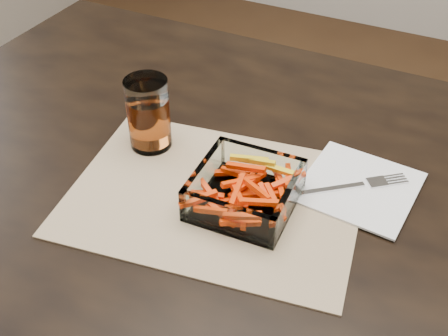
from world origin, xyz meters
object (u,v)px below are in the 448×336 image
at_px(dining_table, 306,232).
at_px(tumbler, 149,116).
at_px(fork, 358,185).
at_px(glass_bowl, 245,192).

xyz_separation_m(dining_table, tumbler, (-0.30, -0.00, 0.15)).
xyz_separation_m(tumbler, fork, (0.36, 0.05, -0.05)).
bearing_deg(dining_table, tumbler, -179.36).
height_order(tumbler, fork, tumbler).
distance_m(glass_bowl, fork, 0.19).
relative_size(dining_table, fork, 10.70).
height_order(glass_bowl, tumbler, tumbler).
bearing_deg(tumbler, dining_table, 0.64).
bearing_deg(fork, dining_table, -93.49).
distance_m(tumbler, fork, 0.36).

